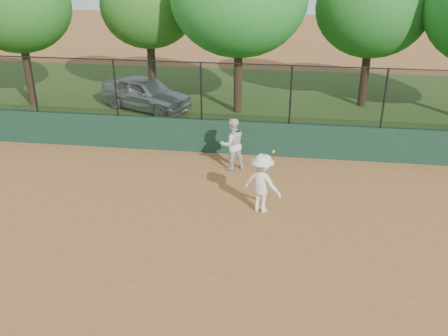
# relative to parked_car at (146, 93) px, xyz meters

# --- Properties ---
(ground) EXTENTS (80.00, 80.00, 0.00)m
(ground) POSITION_rel_parked_car_xyz_m (3.77, -10.35, -0.71)
(ground) COLOR #986031
(ground) RESTS_ON ground
(back_wall) EXTENTS (26.00, 0.20, 1.20)m
(back_wall) POSITION_rel_parked_car_xyz_m (3.77, -4.35, -0.11)
(back_wall) COLOR #1B3C29
(back_wall) RESTS_ON ground
(grass_strip) EXTENTS (36.00, 12.00, 0.01)m
(grass_strip) POSITION_rel_parked_car_xyz_m (3.77, 1.65, -0.71)
(grass_strip) COLOR #2E5119
(grass_strip) RESTS_ON ground
(parked_car) EXTENTS (4.52, 3.23, 1.43)m
(parked_car) POSITION_rel_parked_car_xyz_m (0.00, 0.00, 0.00)
(parked_car) COLOR #B3B7BD
(parked_car) RESTS_ON ground
(player_second) EXTENTS (1.04, 0.96, 1.72)m
(player_second) POSITION_rel_parked_car_xyz_m (4.49, -5.60, 0.15)
(player_second) COLOR silver
(player_second) RESTS_ON ground
(player_main) EXTENTS (1.27, 1.03, 1.99)m
(player_main) POSITION_rel_parked_car_xyz_m (5.64, -8.26, 0.14)
(player_main) COLOR #ECEAC8
(player_main) RESTS_ON ground
(fence_assembly) EXTENTS (26.00, 0.06, 2.00)m
(fence_assembly) POSITION_rel_parked_car_xyz_m (3.74, -4.35, 1.52)
(fence_assembly) COLOR black
(fence_assembly) RESTS_ON back_wall
(tree_0) EXTENTS (4.52, 4.11, 6.24)m
(tree_0) POSITION_rel_parked_car_xyz_m (-5.26, -0.07, 3.57)
(tree_0) COLOR #482D19
(tree_0) RESTS_ON ground
(tree_1) EXTENTS (4.21, 3.83, 5.96)m
(tree_1) POSITION_rel_parked_car_xyz_m (-0.12, 1.64, 3.41)
(tree_1) COLOR #402C16
(tree_1) RESTS_ON ground
(tree_3) EXTENTS (4.72, 4.29, 6.25)m
(tree_3) POSITION_rel_parked_car_xyz_m (9.44, 1.78, 3.49)
(tree_3) COLOR #382312
(tree_3) RESTS_ON ground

